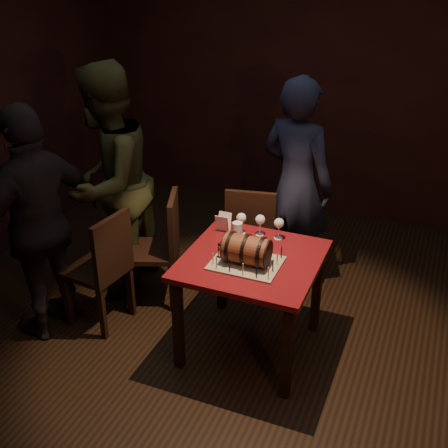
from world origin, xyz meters
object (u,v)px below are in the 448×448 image
at_px(wine_glass_left, 241,219).
at_px(person_left_rear, 108,184).
at_px(pint_of_ale, 237,233).
at_px(wine_glass_right, 279,224).
at_px(chair_back, 252,233).
at_px(person_left_front, 40,225).
at_px(pub_table, 252,272).
at_px(chair_left_rear, 162,243).
at_px(barrel_cake, 246,250).
at_px(wine_glass_mid, 260,221).
at_px(person_back, 296,185).
at_px(chair_left_front, 104,264).

relative_size(wine_glass_left, person_left_rear, 0.09).
bearing_deg(pint_of_ale, wine_glass_right, 30.99).
xyz_separation_m(chair_back, person_left_front, (-1.20, -1.08, 0.35)).
relative_size(pint_of_ale, person_left_rear, 0.08).
xyz_separation_m(pub_table, chair_left_rear, (-0.86, 0.31, -0.12)).
bearing_deg(pub_table, chair_left_rear, 160.38).
distance_m(wine_glass_right, chair_back, 0.65).
relative_size(chair_left_rear, person_left_front, 0.53).
relative_size(barrel_cake, wine_glass_right, 2.21).
bearing_deg(chair_left_rear, wine_glass_left, -0.41).
bearing_deg(wine_glass_mid, person_back, 84.13).
relative_size(wine_glass_right, chair_left_rear, 0.17).
xyz_separation_m(pub_table, wine_glass_mid, (-0.06, 0.33, 0.23)).
bearing_deg(person_back, pub_table, 105.60).
bearing_deg(wine_glass_left, chair_back, 99.46).
distance_m(pub_table, wine_glass_left, 0.42).
relative_size(barrel_cake, person_back, 0.20).
xyz_separation_m(pint_of_ale, chair_left_front, (-0.93, -0.31, -0.30)).
height_order(wine_glass_mid, person_back, person_back).
distance_m(chair_left_rear, person_left_front, 0.95).
relative_size(wine_glass_right, chair_left_front, 0.17).
xyz_separation_m(pub_table, wine_glass_left, (-0.19, 0.30, 0.23)).
height_order(pub_table, wine_glass_right, wine_glass_right).
bearing_deg(chair_back, person_left_front, -138.02).
distance_m(pub_table, chair_back, 0.80).
height_order(pub_table, pint_of_ale, pint_of_ale).
distance_m(wine_glass_left, chair_back, 0.57).
relative_size(pint_of_ale, person_left_front, 0.09).
bearing_deg(person_left_rear, wine_glass_mid, 86.11).
distance_m(pint_of_ale, chair_back, 0.65).
xyz_separation_m(wine_glass_right, person_left_front, (-1.55, -0.66, 0.00)).
xyz_separation_m(wine_glass_mid, pint_of_ale, (-0.11, -0.15, -0.04)).
bearing_deg(person_back, chair_back, 59.96).
bearing_deg(wine_glass_left, wine_glass_mid, 10.45).
relative_size(wine_glass_mid, person_back, 0.09).
bearing_deg(pub_table, wine_glass_mid, 100.18).
distance_m(wine_glass_mid, chair_back, 0.58).
xyz_separation_m(wine_glass_left, person_back, (0.21, 0.71, 0.02)).
xyz_separation_m(wine_glass_mid, person_left_rear, (-1.28, 0.01, 0.08)).
bearing_deg(wine_glass_mid, chair_back, 116.48).
xyz_separation_m(wine_glass_mid, chair_back, (-0.21, 0.42, -0.34)).
distance_m(chair_back, person_left_front, 1.65).
xyz_separation_m(wine_glass_left, chair_back, (-0.07, 0.44, -0.35)).
relative_size(wine_glass_mid, person_left_front, 0.09).
bearing_deg(chair_left_front, pint_of_ale, 18.53).
bearing_deg(person_left_front, wine_glass_right, 126.26).
distance_m(wine_glass_mid, person_left_front, 1.56).
distance_m(pub_table, person_back, 1.04).
height_order(wine_glass_right, chair_left_front, chair_left_front).
xyz_separation_m(wine_glass_left, wine_glass_right, (0.28, 0.02, 0.00)).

